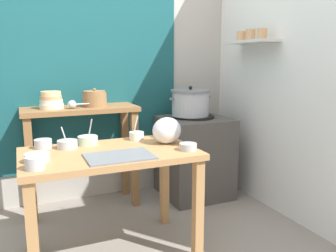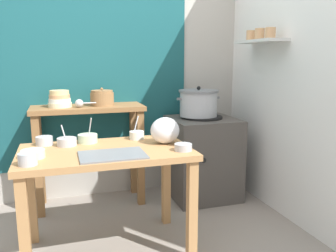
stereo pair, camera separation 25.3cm
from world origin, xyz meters
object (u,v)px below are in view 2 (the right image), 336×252
object	(u,v)px
plastic_bag	(165,130)
prep_bowl_1	(67,141)
bowl_stack_enamel	(60,99)
prep_bowl_6	(28,159)
steamer_pot	(198,103)
prep_bowl_5	(137,135)
prep_bowl_3	(33,154)
prep_bowl_0	(183,147)
prep_bowl_4	(88,138)
ladle	(80,103)
prep_table	(106,165)
back_shelf_table	(89,131)
prep_bowl_2	(44,140)
stove_block	(202,157)
clay_pot	(102,98)
serving_tray	(112,155)

from	to	relation	value
plastic_bag	prep_bowl_1	size ratio (longest dim) A/B	1.42
bowl_stack_enamel	prep_bowl_1	world-z (taller)	bowl_stack_enamel
prep_bowl_6	steamer_pot	bearing A→B (deg)	34.25
bowl_stack_enamel	prep_bowl_5	xyz separation A→B (m)	(0.53, -0.61, -0.21)
plastic_bag	prep_bowl_3	distance (m)	0.87
prep_bowl_0	prep_bowl_1	world-z (taller)	prep_bowl_1
prep_bowl_4	plastic_bag	bearing A→B (deg)	-19.46
ladle	prep_bowl_1	bearing A→B (deg)	-102.82
prep_table	prep_bowl_0	size ratio (longest dim) A/B	9.68
back_shelf_table	prep_bowl_2	size ratio (longest dim) A/B	8.46
plastic_bag	prep_bowl_6	bearing A→B (deg)	-163.36
prep_table	prep_bowl_5	xyz separation A→B (m)	(0.26, 0.23, 0.14)
prep_bowl_3	prep_bowl_6	size ratio (longest dim) A/B	1.35
prep_table	prep_bowl_2	world-z (taller)	prep_bowl_2
stove_block	back_shelf_table	bearing A→B (deg)	172.84
prep_table	back_shelf_table	size ratio (longest dim) A/B	1.15
back_shelf_table	clay_pot	size ratio (longest dim) A/B	4.69
back_shelf_table	prep_bowl_1	xyz separation A→B (m)	(-0.20, -0.68, 0.07)
steamer_pot	plastic_bag	bearing A→B (deg)	-127.58
prep_bowl_0	steamer_pot	bearing A→B (deg)	62.27
stove_block	prep_bowl_2	distance (m)	1.51
prep_bowl_5	prep_bowl_6	xyz separation A→B (m)	(-0.72, -0.45, 0.00)
ladle	prep_bowl_1	size ratio (longest dim) A/B	1.85
prep_bowl_0	back_shelf_table	bearing A→B (deg)	116.12
bowl_stack_enamel	prep_bowl_1	distance (m)	0.70
back_shelf_table	prep_bowl_2	bearing A→B (deg)	-119.57
stove_block	prep_bowl_3	distance (m)	1.69
stove_block	prep_bowl_6	xyz separation A→B (m)	(-1.46, -0.94, 0.37)
ladle	prep_bowl_5	bearing A→B (deg)	-56.65
prep_table	clay_pot	xyz separation A→B (m)	(0.09, 0.85, 0.36)
stove_block	bowl_stack_enamel	bearing A→B (deg)	174.53
steamer_pot	bowl_stack_enamel	distance (m)	1.23
ladle	plastic_bag	distance (m)	0.91
ladle	prep_bowl_2	world-z (taller)	ladle
prep_table	prep_bowl_0	distance (m)	0.52
steamer_pot	ladle	xyz separation A→B (m)	(-1.06, 0.03, 0.03)
prep_bowl_0	prep_bowl_5	size ratio (longest dim) A/B	0.67
back_shelf_table	steamer_pot	distance (m)	1.03
ladle	prep_bowl_1	distance (m)	0.64
prep_table	stove_block	world-z (taller)	stove_block
prep_table	stove_block	xyz separation A→B (m)	(1.00, 0.72, -0.23)
plastic_bag	prep_bowl_4	distance (m)	0.55
prep_bowl_4	back_shelf_table	bearing A→B (deg)	84.66
steamer_pot	prep_bowl_2	size ratio (longest dim) A/B	3.67
prep_table	clay_pot	world-z (taller)	clay_pot
stove_block	ladle	world-z (taller)	ladle
prep_table	plastic_bag	distance (m)	0.47
plastic_bag	prep_bowl_5	size ratio (longest dim) A/B	1.21
steamer_pot	serving_tray	bearing A→B (deg)	-135.91
serving_tray	prep_bowl_4	distance (m)	0.41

